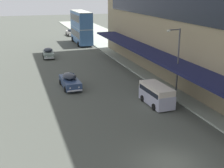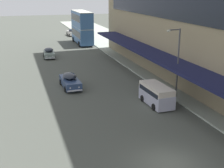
{
  "view_description": "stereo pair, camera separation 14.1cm",
  "coord_description": "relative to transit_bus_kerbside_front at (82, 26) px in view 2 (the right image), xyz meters",
  "views": [
    {
      "loc": [
        -8.88,
        -15.6,
        10.75
      ],
      "look_at": [
        0.49,
        13.89,
        1.24
      ],
      "focal_mm": 50.0,
      "sensor_mm": 36.0,
      "label": 1
    },
    {
      "loc": [
        -8.75,
        -15.64,
        10.75
      ],
      "look_at": [
        0.49,
        13.89,
        1.24
      ],
      "focal_mm": 50.0,
      "sensor_mm": 36.0,
      "label": 2
    }
  ],
  "objects": [
    {
      "name": "transit_bus_kerbside_front",
      "position": [
        0.0,
        0.0,
        0.0
      ],
      "size": [
        2.84,
        9.89,
        6.47
      ],
      "color": "#3D68A1",
      "rests_on": "ground"
    },
    {
      "name": "sedan_second_mid",
      "position": [
        0.02,
        11.89,
        -2.69
      ],
      "size": [
        2.04,
        4.4,
        1.62
      ],
      "color": "beige",
      "rests_on": "ground"
    },
    {
      "name": "sedan_far_back",
      "position": [
        -7.96,
        -11.36,
        -2.72
      ],
      "size": [
        1.91,
        4.43,
        1.56
      ],
      "color": "gray",
      "rests_on": "ground"
    },
    {
      "name": "ground",
      "position": [
        -4.27,
        -46.1,
        -3.49
      ],
      "size": [
        240.0,
        240.0,
        0.0
      ],
      "primitive_type": "plane",
      "color": "#4B4F47"
    },
    {
      "name": "sedan_oncoming_front",
      "position": [
        -7.48,
        -28.2,
        -2.69
      ],
      "size": [
        1.95,
        4.86,
        1.61
      ],
      "color": "navy",
      "rests_on": "ground"
    },
    {
      "name": "vw_van",
      "position": [
        -0.56,
        -36.0,
        -2.39
      ],
      "size": [
        2.03,
        4.61,
        1.96
      ],
      "color": "#B6B7D0",
      "rests_on": "ground"
    },
    {
      "name": "street_lamp",
      "position": [
        2.02,
        -35.0,
        0.7
      ],
      "size": [
        1.5,
        0.28,
        6.93
      ],
      "color": "#4C4C51",
      "rests_on": "sidewalk_kerb"
    }
  ]
}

